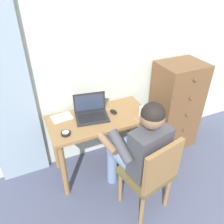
# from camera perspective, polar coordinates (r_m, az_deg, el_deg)

# --- Properties ---
(wall_back) EXTENTS (4.80, 0.05, 2.50)m
(wall_back) POSITION_cam_1_polar(r_m,az_deg,el_deg) (2.51, -0.23, 13.99)
(wall_back) COLOR silver
(wall_back) RESTS_ON ground_plane
(curtain_panel) EXTENTS (0.51, 0.03, 2.18)m
(curtain_panel) POSITION_cam_1_polar(r_m,az_deg,el_deg) (2.32, -26.09, 4.53)
(curtain_panel) COLOR #8EA3B7
(curtain_panel) RESTS_ON ground_plane
(desk) EXTENTS (1.08, 0.54, 0.74)m
(desk) POSITION_cam_1_polar(r_m,az_deg,el_deg) (2.43, -3.12, -3.87)
(desk) COLOR olive
(desk) RESTS_ON ground_plane
(dresser) EXTENTS (0.54, 0.47, 1.15)m
(dresser) POSITION_cam_1_polar(r_m,az_deg,el_deg) (2.97, 16.02, 1.53)
(dresser) COLOR brown
(dresser) RESTS_ON ground_plane
(chair) EXTENTS (0.49, 0.48, 0.90)m
(chair) POSITION_cam_1_polar(r_m,az_deg,el_deg) (2.11, 10.11, -15.31)
(chair) COLOR brown
(chair) RESTS_ON ground_plane
(person_seated) EXTENTS (0.61, 0.64, 1.21)m
(person_seated) POSITION_cam_1_polar(r_m,az_deg,el_deg) (2.08, 7.10, -8.97)
(person_seated) COLOR #6B84AD
(person_seated) RESTS_ON ground_plane
(laptop) EXTENTS (0.38, 0.30, 0.24)m
(laptop) POSITION_cam_1_polar(r_m,az_deg,el_deg) (2.35, -5.39, -0.04)
(laptop) COLOR #232326
(laptop) RESTS_ON desk
(computer_mouse) EXTENTS (0.08, 0.11, 0.03)m
(computer_mouse) POSITION_cam_1_polar(r_m,az_deg,el_deg) (2.42, 0.40, 0.10)
(computer_mouse) COLOR black
(computer_mouse) RESTS_ON desk
(desk_clock) EXTENTS (0.09, 0.09, 0.03)m
(desk_clock) POSITION_cam_1_polar(r_m,az_deg,el_deg) (2.16, -11.85, -5.40)
(desk_clock) COLOR black
(desk_clock) RESTS_ON desk
(notebook_pad) EXTENTS (0.22, 0.17, 0.01)m
(notebook_pad) POSITION_cam_1_polar(r_m,az_deg,el_deg) (2.40, -12.84, -1.38)
(notebook_pad) COLOR silver
(notebook_pad) RESTS_ON desk
(coffee_mug) EXTENTS (0.12, 0.08, 0.09)m
(coffee_mug) POSITION_cam_1_polar(r_m,az_deg,el_deg) (2.39, 7.96, 0.25)
(coffee_mug) COLOR silver
(coffee_mug) RESTS_ON desk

